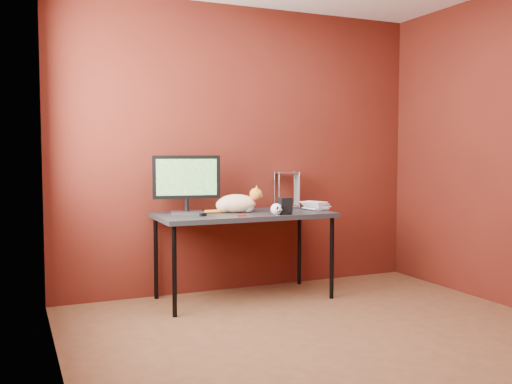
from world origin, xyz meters
name	(u,v)px	position (x,y,z in m)	size (l,w,h in m)	color
room	(346,125)	(0.00, 0.00, 1.45)	(3.52, 3.52, 2.61)	brown
desk	(244,219)	(-0.15, 1.37, 0.70)	(1.50, 0.70, 0.75)	black
monitor	(187,181)	(-0.62, 1.50, 1.03)	(0.57, 0.23, 0.49)	#ACACB0
cat	(237,203)	(-0.20, 1.41, 0.83)	(0.49, 0.29, 0.23)	orange
skull_mug	(276,209)	(0.03, 1.10, 0.80)	(0.10, 0.10, 0.10)	white
speaker	(285,207)	(0.12, 1.12, 0.82)	(0.12, 0.12, 0.14)	black
book_stack	(309,163)	(0.48, 1.36, 1.17)	(0.23, 0.26, 0.84)	beige
wire_rack	(287,190)	(0.40, 1.64, 0.92)	(0.22, 0.19, 0.34)	#ACACB0
pocket_knife	(242,216)	(-0.27, 1.11, 0.76)	(0.07, 0.02, 0.01)	#980B0D
black_gadget	(203,215)	(-0.56, 1.26, 0.76)	(0.05, 0.03, 0.03)	black
washer	(278,215)	(0.04, 1.08, 0.75)	(0.04, 0.04, 0.00)	#ACACB0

